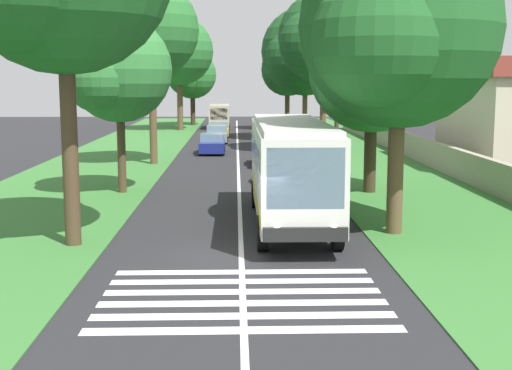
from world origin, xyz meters
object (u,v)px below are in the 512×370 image
object	(u,v)px
trailing_car_2	(217,135)
utility_pole	(337,89)
trailing_car_0	(267,154)
trailing_car_1	(212,144)
coach_bus	(290,166)
roadside_tree_right_2	(369,72)
roadside_tree_right_3	(393,34)
roadside_tree_left_2	(148,33)
roadside_tree_right_4	(303,54)
roadside_tree_right_0	(286,71)
roadside_tree_left_4	(117,73)
roadside_tree_right_1	(321,40)
trailing_car_3	(219,130)
trailing_minibus_0	(220,114)
roadside_tree_left_3	(191,76)
roadside_tree_left_0	(178,53)

from	to	relation	value
trailing_car_2	utility_pole	bearing A→B (deg)	-162.08
trailing_car_0	trailing_car_1	world-z (taller)	same
coach_bus	trailing_car_1	size ratio (longest dim) A/B	2.60
coach_bus	roadside_tree_right_2	bearing A→B (deg)	-29.98
roadside_tree_right_3	utility_pole	size ratio (longest dim) A/B	1.13
trailing_car_1	roadside_tree_right_3	xyz separation A→B (m)	(-26.32, -6.86, 6.01)
roadside_tree_left_2	roadside_tree_right_4	xyz separation A→B (m)	(17.82, -11.09, -0.57)
roadside_tree_right_2	utility_pole	size ratio (longest dim) A/B	0.95
roadside_tree_right_0	roadside_tree_right_4	xyz separation A→B (m)	(-12.51, -0.58, 1.36)
roadside_tree_left_4	roadside_tree_right_4	xyz separation A→B (m)	(28.95, -11.20, 1.91)
trailing_car_1	roadside_tree_right_1	distance (m)	10.68
coach_bus	roadside_tree_right_0	world-z (taller)	roadside_tree_right_0
roadside_tree_right_2	trailing_car_1	bearing A→B (deg)	23.31
roadside_tree_left_2	utility_pole	world-z (taller)	roadside_tree_left_2
trailing_car_0	roadside_tree_left_4	world-z (taller)	roadside_tree_left_4
roadside_tree_right_1	roadside_tree_right_3	size ratio (longest dim) A/B	1.12
trailing_car_3	roadside_tree_right_4	bearing A→B (deg)	-112.82
trailing_car_2	trailing_car_3	world-z (taller)	same
trailing_minibus_0	roadside_tree_right_2	world-z (taller)	roadside_tree_right_2
roadside_tree_left_3	roadside_tree_right_3	distance (m)	58.31
roadside_tree_left_0	roadside_tree_right_0	size ratio (longest dim) A/B	1.29
coach_bus	roadside_tree_left_3	world-z (taller)	roadside_tree_left_3
trailing_car_3	roadside_tree_right_4	distance (m)	10.43
trailing_car_2	roadside_tree_left_2	size ratio (longest dim) A/B	0.39
trailing_car_1	roadside_tree_left_4	size ratio (longest dim) A/B	0.54
roadside_tree_right_3	utility_pole	xyz separation A→B (m)	(13.74, -0.16, -1.99)
roadside_tree_right_4	roadside_tree_right_1	bearing A→B (deg)	-178.59
utility_pole	roadside_tree_left_0	bearing A→B (deg)	17.45
trailing_car_3	roadside_tree_right_1	world-z (taller)	roadside_tree_right_1
roadside_tree_left_3	roadside_tree_right_3	size ratio (longest dim) A/B	0.83
roadside_tree_right_1	utility_pole	xyz separation A→B (m)	(-13.53, 0.74, -3.26)
trailing_minibus_0	roadside_tree_right_0	size ratio (longest dim) A/B	0.67
roadside_tree_right_1	utility_pole	distance (m)	13.94
trailing_car_0	roadside_tree_right_4	size ratio (longest dim) A/B	0.38
trailing_car_1	roadside_tree_right_3	distance (m)	27.85
roadside_tree_right_3	roadside_tree_right_0	bearing A→B (deg)	-0.07
roadside_tree_left_0	roadside_tree_left_2	xyz separation A→B (m)	(-29.53, -0.63, 0.11)
trailing_car_1	roadside_tree_right_1	size ratio (longest dim) A/B	0.38
coach_bus	trailing_car_1	distance (m)	25.16
trailing_car_2	trailing_minibus_0	size ratio (longest dim) A/B	0.72
roadside_tree_right_2	utility_pole	distance (m)	5.34
trailing_car_0	trailing_car_2	xyz separation A→B (m)	(15.87, 3.47, 0.00)
roadside_tree_right_1	trailing_car_1	bearing A→B (deg)	97.03
trailing_minibus_0	roadside_tree_left_3	distance (m)	7.25
roadside_tree_left_0	roadside_tree_right_0	bearing A→B (deg)	-85.87
roadside_tree_left_2	roadside_tree_right_2	xyz separation A→B (m)	(-11.44, -11.26, -2.46)
trailing_minibus_0	roadside_tree_left_4	xyz separation A→B (m)	(-43.55, 3.64, 3.96)
trailing_car_0	roadside_tree_right_3	size ratio (longest dim) A/B	0.42
roadside_tree_right_3	trailing_car_1	bearing A→B (deg)	14.61
trailing_minibus_0	roadside_tree_right_4	size ratio (longest dim) A/B	0.53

